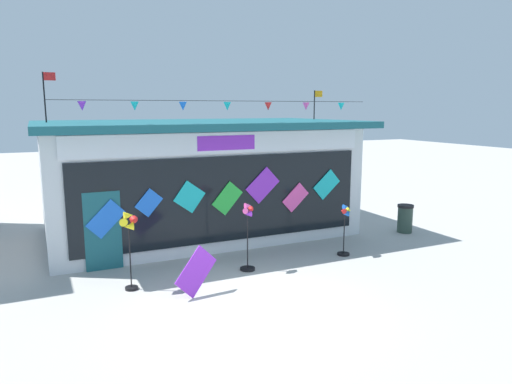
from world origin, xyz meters
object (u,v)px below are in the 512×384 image
object	(u,v)px
wind_spinner_far_left	(129,233)
trash_bin	(405,218)
wind_spinner_center_left	(345,226)
kite_shop_building	(198,177)
display_kite_on_ground	(196,271)
wind_spinner_left	(248,232)

from	to	relation	value
wind_spinner_far_left	trash_bin	world-z (taller)	wind_spinner_far_left
wind_spinner_center_left	kite_shop_building	bearing A→B (deg)	124.89
kite_shop_building	display_kite_on_ground	xyz separation A→B (m)	(-1.73, -5.05, -1.30)
wind_spinner_far_left	wind_spinner_left	distance (m)	2.92
wind_spinner_far_left	wind_spinner_left	xyz separation A→B (m)	(2.90, 0.08, -0.33)
wind_spinner_far_left	trash_bin	bearing A→B (deg)	8.03
wind_spinner_far_left	wind_spinner_center_left	size ratio (longest dim) A/B	1.25
wind_spinner_left	display_kite_on_ground	xyz separation A→B (m)	(-1.67, -0.97, -0.45)
kite_shop_building	display_kite_on_ground	bearing A→B (deg)	-108.96
display_kite_on_ground	trash_bin	bearing A→B (deg)	15.47
display_kite_on_ground	wind_spinner_far_left	bearing A→B (deg)	144.11
wind_spinner_left	display_kite_on_ground	bearing A→B (deg)	-149.80
wind_spinner_left	display_kite_on_ground	distance (m)	1.98
trash_bin	wind_spinner_far_left	bearing A→B (deg)	-171.97
kite_shop_building	trash_bin	size ratio (longest dim) A/B	10.51
wind_spinner_center_left	display_kite_on_ground	bearing A→B (deg)	-168.15
kite_shop_building	display_kite_on_ground	world-z (taller)	kite_shop_building
kite_shop_building	wind_spinner_far_left	bearing A→B (deg)	-125.50
kite_shop_building	trash_bin	distance (m)	6.90
wind_spinner_far_left	wind_spinner_center_left	bearing A→B (deg)	0.70
wind_spinner_far_left	display_kite_on_ground	size ratio (longest dim) A/B	1.80
kite_shop_building	display_kite_on_ground	distance (m)	5.49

